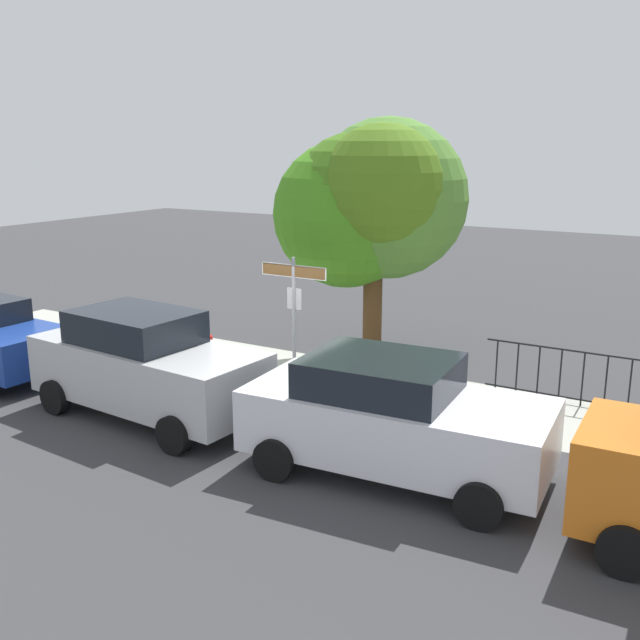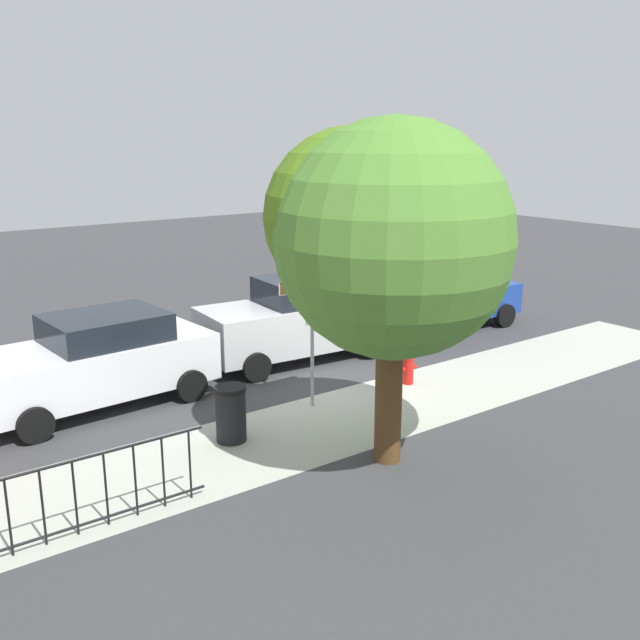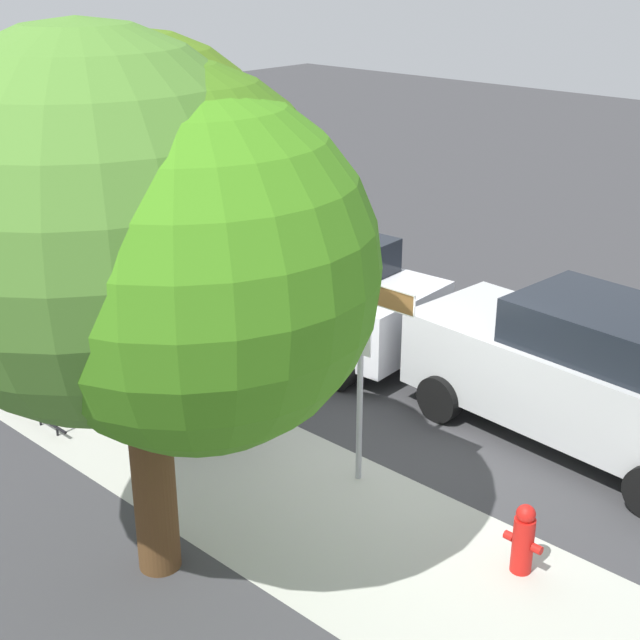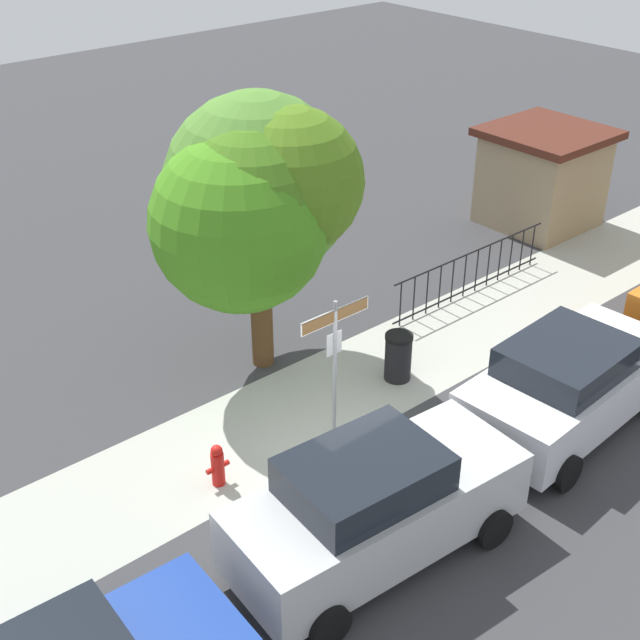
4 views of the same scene
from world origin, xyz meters
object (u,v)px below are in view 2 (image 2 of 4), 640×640
Objects in this scene: street_sign at (312,310)px; trash_bin at (231,414)px; car_white at (97,360)px; car_blue at (446,297)px; shade_tree at (392,239)px; fire_hydrant at (408,366)px; car_silver at (299,319)px.

trash_bin is (2.08, 0.50, -1.41)m from street_sign.
car_white is at bearing -37.02° from street_sign.
car_blue is at bearing -160.00° from trash_bin.
car_blue is 4.33× the size of trash_bin.
shade_tree reaches higher than fire_hydrant.
car_silver is at bearing 2.29° from car_blue.
car_white is (3.30, -2.49, -0.99)m from street_sign.
street_sign is 6.88m from car_blue.
trash_bin is at bearing 3.88° from fire_hydrant.
street_sign is 2.73× the size of trash_bin.
car_white is at bearing 5.62° from car_silver.
car_silver reaches higher than car_white.
street_sign is 2.80m from fire_hydrant.
shade_tree is 5.50× the size of trash_bin.
shade_tree is at bearing 74.72° from car_silver.
car_silver is at bearing 177.67° from car_white.
shade_tree is at bearing 130.43° from trash_bin.
street_sign is at bearing -166.50° from trash_bin.
trash_bin is (8.37, 3.05, -0.33)m from car_blue.
shade_tree reaches higher than car_blue.
street_sign reaches higher than car_blue.
street_sign is at bearing 139.41° from car_white.
car_blue reaches higher than trash_bin.
fire_hydrant is at bearing -176.12° from trash_bin.
car_silver is at bearing -73.05° from fire_hydrant.
shade_tree is 8.80m from car_blue.
shade_tree is 6.42m from car_white.
street_sign is at bearing -97.56° from shade_tree.
street_sign is 0.50× the size of shade_tree.
fire_hydrant is 0.80× the size of trash_bin.
car_silver is at bearing -139.12° from trash_bin.
fire_hydrant is at bearing 175.17° from street_sign.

